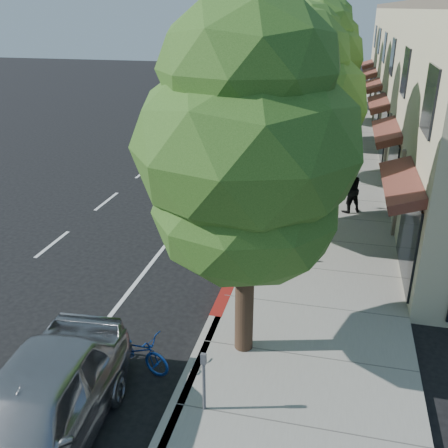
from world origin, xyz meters
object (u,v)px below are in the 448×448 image
(near_car_a, at_px, (33,415))
(street_tree_5, at_px, (325,40))
(pedestrian, at_px, (350,189))
(bicycle, at_px, (135,349))
(street_tree_1, at_px, (285,107))
(cyclist, at_px, (213,243))
(street_tree_0, at_px, (247,151))
(silver_suv, at_px, (244,199))
(street_tree_3, at_px, (313,60))
(white_pickup, at_px, (273,115))
(dark_suv_far, at_px, (278,96))
(street_tree_2, at_px, (303,72))
(dark_sedan, at_px, (264,139))
(street_tree_4, at_px, (320,49))

(near_car_a, bearing_deg, street_tree_5, 81.04)
(pedestrian, bearing_deg, bicycle, 35.29)
(street_tree_1, distance_m, bicycle, 8.29)
(street_tree_1, xyz_separation_m, cyclist, (-1.60, -2.46, -3.46))
(street_tree_0, bearing_deg, silver_suv, 101.17)
(street_tree_3, bearing_deg, bicycle, -96.41)
(silver_suv, height_order, white_pickup, silver_suv)
(street_tree_3, relative_size, pedestrian, 4.35)
(street_tree_1, distance_m, dark_suv_far, 23.61)
(street_tree_2, bearing_deg, dark_sedan, 115.55)
(street_tree_3, bearing_deg, near_car_a, -97.59)
(bicycle, bearing_deg, dark_suv_far, 17.48)
(silver_suv, height_order, dark_suv_far, dark_suv_far)
(dark_sedan, height_order, pedestrian, pedestrian)
(silver_suv, xyz_separation_m, dark_suv_far, (-1.62, 21.65, 0.15))
(street_tree_0, relative_size, dark_sedan, 1.64)
(near_car_a, bearing_deg, street_tree_2, 75.46)
(street_tree_3, xyz_separation_m, white_pickup, (-2.61, 5.00, -3.85))
(street_tree_0, relative_size, silver_suv, 1.33)
(street_tree_0, bearing_deg, street_tree_5, 90.00)
(silver_suv, bearing_deg, cyclist, -89.39)
(street_tree_4, height_order, silver_suv, street_tree_4)
(dark_sedan, distance_m, near_car_a, 20.01)
(street_tree_1, xyz_separation_m, street_tree_5, (0.00, 24.00, 0.56))
(street_tree_4, height_order, dark_suv_far, street_tree_4)
(dark_sedan, xyz_separation_m, white_pickup, (-0.46, 6.50, 0.02))
(bicycle, relative_size, dark_sedan, 0.38)
(street_tree_0, distance_m, bicycle, 4.76)
(cyclist, bearing_deg, dark_sedan, -18.28)
(street_tree_3, relative_size, street_tree_4, 1.03)
(street_tree_2, bearing_deg, near_car_a, -100.48)
(street_tree_0, height_order, pedestrian, street_tree_0)
(street_tree_3, distance_m, street_tree_4, 6.00)
(street_tree_5, distance_m, pedestrian, 21.77)
(street_tree_4, bearing_deg, street_tree_3, -90.00)
(street_tree_4, distance_m, pedestrian, 15.89)
(street_tree_3, distance_m, bicycle, 19.57)
(dark_sedan, xyz_separation_m, dark_suv_far, (-0.95, 12.65, 0.18))
(street_tree_3, xyz_separation_m, cyclist, (-1.60, -14.46, -3.74))
(street_tree_4, xyz_separation_m, white_pickup, (-2.61, -1.00, -3.93))
(street_tree_3, distance_m, pedestrian, 10.22)
(street_tree_2, height_order, street_tree_5, street_tree_5)
(street_tree_2, bearing_deg, pedestrian, -56.46)
(street_tree_2, relative_size, bicycle, 4.30)
(dark_sedan, distance_m, white_pickup, 6.52)
(street_tree_1, relative_size, street_tree_2, 0.98)
(street_tree_1, xyz_separation_m, white_pickup, (-2.61, 17.00, -3.58))
(street_tree_3, distance_m, silver_suv, 11.28)
(street_tree_4, height_order, pedestrian, street_tree_4)
(street_tree_1, bearing_deg, street_tree_2, 90.00)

